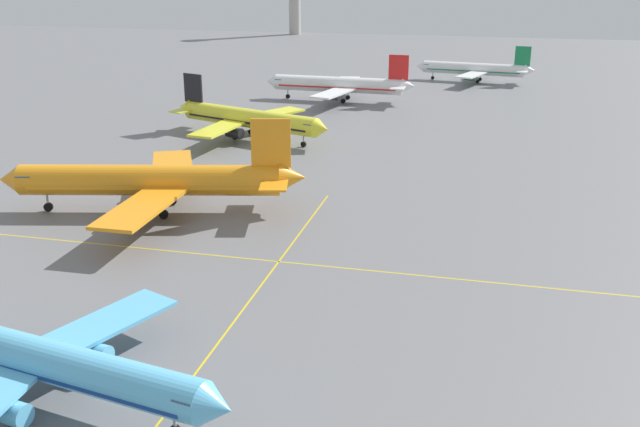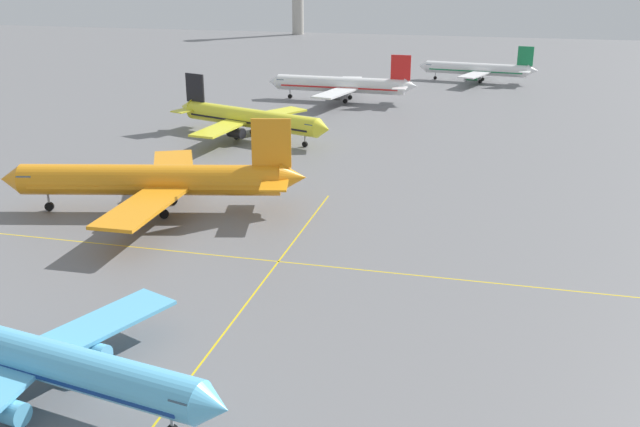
% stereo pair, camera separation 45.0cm
% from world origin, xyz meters
% --- Properties ---
extents(airliner_front_gate, '(32.59, 27.77, 10.16)m').
position_xyz_m(airliner_front_gate, '(-9.55, 9.20, 3.47)').
color(airliner_front_gate, '#5BB7E5').
rests_on(airliner_front_gate, ground).
extents(airliner_second_row, '(41.30, 35.10, 12.94)m').
position_xyz_m(airliner_second_row, '(-21.21, 52.09, 4.42)').
color(airliner_second_row, orange).
rests_on(airliner_second_row, ground).
extents(airliner_third_row, '(34.94, 29.91, 11.19)m').
position_xyz_m(airliner_third_row, '(-22.92, 95.59, 3.82)').
color(airliner_third_row, yellow).
rests_on(airliner_third_row, ground).
extents(airliner_far_left_stand, '(36.95, 31.93, 11.51)m').
position_xyz_m(airliner_far_left_stand, '(-13.80, 136.83, 3.93)').
color(airliner_far_left_stand, white).
rests_on(airliner_far_left_stand, ground).
extents(airliner_far_right_stand, '(33.10, 28.34, 10.29)m').
position_xyz_m(airliner_far_right_stand, '(16.79, 174.01, 3.51)').
color(airliner_far_right_stand, white).
rests_on(airliner_far_right_stand, ground).
extents(taxiway_markings, '(134.26, 91.31, 0.01)m').
position_xyz_m(taxiway_markings, '(0.00, 18.75, 0.00)').
color(taxiway_markings, yellow).
rests_on(taxiway_markings, ground).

